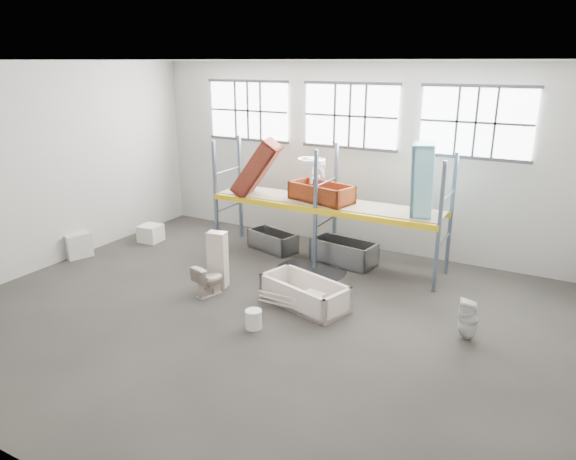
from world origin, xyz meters
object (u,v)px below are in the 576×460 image
Objects in this scene: bucket at (254,319)px; bathtub_beige at (305,293)px; toilet_beige at (209,280)px; toilet_white at (469,319)px; carton_near at (76,244)px; rust_tub_flat at (321,193)px; cistern_tall at (218,259)px; blue_tub_upright at (423,181)px; steel_tub_left at (273,241)px; steel_tub_right at (344,252)px.

bathtub_beige is at bearing 73.48° from bucket.
toilet_beige is 5.49m from toilet_white.
bathtub_beige is 2.52× the size of carton_near.
rust_tub_flat is (-0.85, 2.58, 1.54)m from bathtub_beige.
rust_tub_flat reaches higher than toilet_white.
carton_near is at bearing -154.47° from rust_tub_flat.
bucket is 0.50× the size of carton_near.
cistern_tall is 5.01m from blue_tub_upright.
steel_tub_left is at bearing -124.99° from toilet_white.
steel_tub_left is 3.70× the size of bucket.
steel_tub_right reaches higher than steel_tub_left.
toilet_beige is 5.32m from blue_tub_upright.
cistern_tall is 3.39m from steel_tub_right.
steel_tub_right is 0.97× the size of blue_tub_upright.
cistern_tall is at bearing 2.31° from carton_near.
blue_tub_upright is at bearing -156.75° from toilet_white.
cistern_tall is 4.57m from carton_near.
toilet_white is (5.44, 0.76, 0.03)m from toilet_beige.
blue_tub_upright is at bearing 0.20° from rust_tub_flat.
bathtub_beige reaches higher than bucket.
cistern_tall is at bearing -98.80° from toilet_white.
toilet_white is (5.54, 0.26, -0.26)m from cistern_tall.
toilet_beige is 3.68m from rust_tub_flat.
bathtub_beige is at bearing 2.08° from carton_near.
toilet_beige is at bearing -140.22° from blue_tub_upright.
carton_near reaches higher than bucket.
bathtub_beige is 3.74m from blue_tub_upright.
bucket is 6.45m from carton_near.
blue_tub_upright reaches higher than carton_near.
steel_tub_right is (-0.23, 2.67, 0.02)m from bathtub_beige.
carton_near is at bearing 171.69° from cistern_tall.
steel_tub_right is at bearing 24.07° from carton_near.
bathtub_beige is at bearing -85.15° from steel_tub_right.
toilet_beige is at bearing -111.80° from rust_tub_flat.
steel_tub_left is 1.86× the size of carton_near.
cistern_tall is at bearing -117.18° from rust_tub_flat.
blue_tub_upright is (-1.66, 2.39, 2.00)m from toilet_white.
steel_tub_left is at bearing -71.51° from toilet_beige.
bathtub_beige is 3.55m from steel_tub_left.
toilet_beige is 3.74m from steel_tub_right.
toilet_white is at bearing 19.96° from bathtub_beige.
blue_tub_upright is (2.53, 0.01, 0.58)m from rust_tub_flat.
blue_tub_upright is at bearing -1.14° from steel_tub_left.
carton_near is (-4.42, -2.91, 0.07)m from steel_tub_left.
cistern_tall is 2.28m from bucket.
rust_tub_flat is (-4.18, 2.38, 1.43)m from toilet_white.
blue_tub_upright reaches higher than steel_tub_right.
steel_tub_right is at bearing 177.39° from blue_tub_upright.
toilet_white is at bearing -34.80° from steel_tub_right.
carton_near is (-4.55, -0.18, -0.33)m from cistern_tall.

